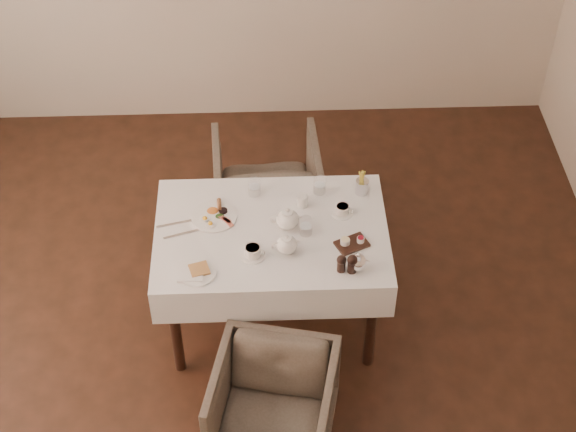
% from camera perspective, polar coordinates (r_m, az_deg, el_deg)
% --- Properties ---
extents(table, '(1.28, 0.88, 0.75)m').
position_cam_1_polar(table, '(4.90, -1.08, -1.91)').
color(table, black).
rests_on(table, ground).
extents(armchair_near, '(0.73, 0.75, 0.57)m').
position_cam_1_polar(armchair_near, '(4.66, -0.95, -12.18)').
color(armchair_near, '#473E34').
rests_on(armchair_near, ground).
extents(armchair_far, '(0.71, 0.73, 0.63)m').
position_cam_1_polar(armchair_far, '(5.74, -1.36, 1.94)').
color(armchair_far, '#473E34').
rests_on(armchair_far, ground).
extents(breakfast_plate, '(0.26, 0.26, 0.03)m').
position_cam_1_polar(breakfast_plate, '(4.91, -4.77, 0.03)').
color(breakfast_plate, white).
rests_on(breakfast_plate, table).
extents(side_plate, '(0.20, 0.20, 0.02)m').
position_cam_1_polar(side_plate, '(4.61, -5.99, -3.67)').
color(side_plate, white).
rests_on(side_plate, table).
extents(teapot_centre, '(0.18, 0.14, 0.14)m').
position_cam_1_polar(teapot_centre, '(4.79, -0.04, -0.14)').
color(teapot_centre, white).
rests_on(teapot_centre, table).
extents(teapot_front, '(0.17, 0.14, 0.12)m').
position_cam_1_polar(teapot_front, '(4.66, -0.08, -1.80)').
color(teapot_front, white).
rests_on(teapot_front, table).
extents(creamer, '(0.08, 0.08, 0.07)m').
position_cam_1_polar(creamer, '(4.93, 0.94, 1.02)').
color(creamer, white).
rests_on(creamer, table).
extents(teacup_near, '(0.13, 0.13, 0.06)m').
position_cam_1_polar(teacup_near, '(4.67, -2.29, -2.34)').
color(teacup_near, white).
rests_on(teacup_near, table).
extents(teacup_far, '(0.12, 0.12, 0.06)m').
position_cam_1_polar(teacup_far, '(4.90, 3.54, 0.38)').
color(teacup_far, white).
rests_on(teacup_far, table).
extents(glass_left, '(0.08, 0.08, 0.10)m').
position_cam_1_polar(glass_left, '(5.00, -2.20, 1.88)').
color(glass_left, silver).
rests_on(glass_left, table).
extents(glass_mid, '(0.08, 0.08, 0.10)m').
position_cam_1_polar(glass_mid, '(4.77, 1.16, -0.66)').
color(glass_mid, silver).
rests_on(glass_mid, table).
extents(glass_right, '(0.09, 0.09, 0.10)m').
position_cam_1_polar(glass_right, '(5.01, 2.05, 2.00)').
color(glass_right, silver).
rests_on(glass_right, table).
extents(condiment_board, '(0.20, 0.17, 0.04)m').
position_cam_1_polar(condiment_board, '(4.74, 4.13, -1.75)').
color(condiment_board, black).
rests_on(condiment_board, table).
extents(pepper_mill_left, '(0.06, 0.06, 0.11)m').
position_cam_1_polar(pepper_mill_left, '(4.58, 3.47, -3.08)').
color(pepper_mill_left, black).
rests_on(pepper_mill_left, table).
extents(pepper_mill_right, '(0.07, 0.07, 0.11)m').
position_cam_1_polar(pepper_mill_right, '(4.58, 4.17, -3.10)').
color(pepper_mill_right, black).
rests_on(pepper_mill_right, table).
extents(silver_pot, '(0.12, 0.10, 0.12)m').
position_cam_1_polar(silver_pot, '(4.59, 4.56, -2.93)').
color(silver_pot, white).
rests_on(silver_pot, table).
extents(fries_cup, '(0.07, 0.07, 0.16)m').
position_cam_1_polar(fries_cup, '(5.01, 4.81, 2.12)').
color(fries_cup, silver).
rests_on(fries_cup, table).
extents(cutlery_fork, '(0.20, 0.07, 0.00)m').
position_cam_1_polar(cutlery_fork, '(4.89, -7.33, -0.49)').
color(cutlery_fork, silver).
rests_on(cutlery_fork, table).
extents(cutlery_knife, '(0.20, 0.07, 0.00)m').
position_cam_1_polar(cutlery_knife, '(4.83, -6.91, -1.17)').
color(cutlery_knife, silver).
rests_on(cutlery_knife, table).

